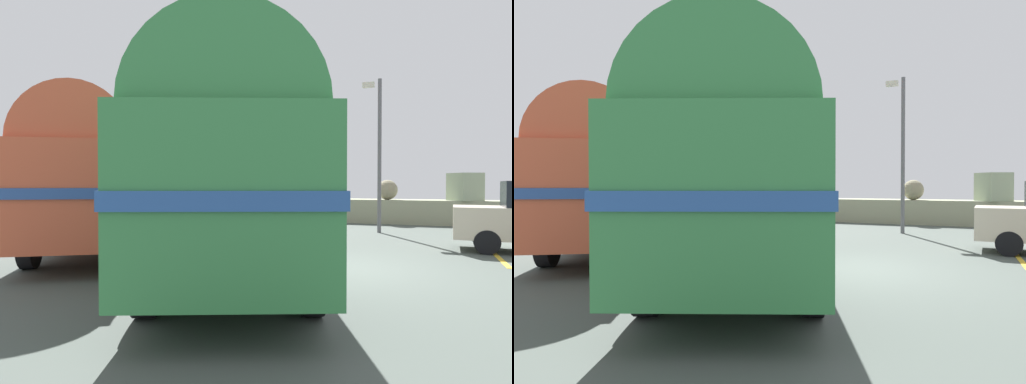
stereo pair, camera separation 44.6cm
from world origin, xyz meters
The scene contains 5 objects.
ground centered at (0.00, 0.00, 0.01)m, with size 32.00×26.00×0.02m.
breakwater centered at (0.28, 11.78, 0.65)m, with size 31.36×2.07×2.29m.
vintage_coach centered at (-1.64, -1.37, 2.05)m, with size 5.54×8.84×3.70m.
second_coach centered at (-6.34, 0.48, 2.05)m, with size 6.58×8.54×3.70m.
lamp_post centered at (0.27, 7.43, 3.23)m, with size 0.74×0.60×5.67m.
Camera 1 is at (1.77, -9.01, 1.79)m, focal length 30.19 mm.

